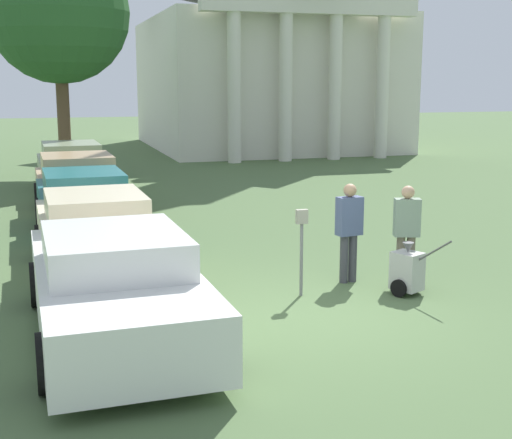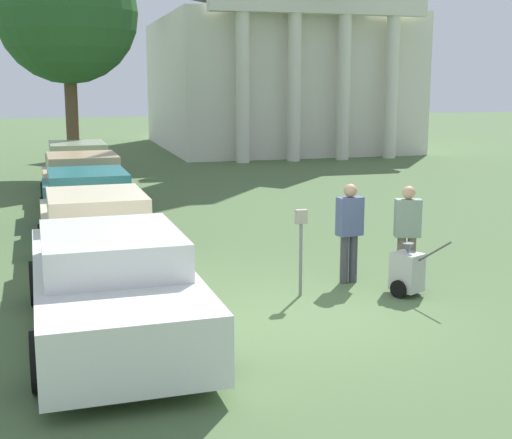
# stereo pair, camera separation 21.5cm
# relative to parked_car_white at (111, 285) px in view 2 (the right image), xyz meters

# --- Properties ---
(ground_plane) EXTENTS (120.00, 120.00, 0.00)m
(ground_plane) POSITION_rel_parked_car_white_xyz_m (2.94, 0.03, -0.68)
(ground_plane) COLOR #4C663D
(parked_car_white) EXTENTS (2.20, 5.19, 1.44)m
(parked_car_white) POSITION_rel_parked_car_white_xyz_m (0.00, 0.00, 0.00)
(parked_car_white) COLOR silver
(parked_car_white) RESTS_ON ground_plane
(parked_car_cream) EXTENTS (2.07, 4.72, 1.45)m
(parked_car_cream) POSITION_rel_parked_car_white_xyz_m (-0.00, 3.21, 0.00)
(parked_car_cream) COLOR beige
(parked_car_cream) RESTS_ON ground_plane
(parked_car_teal) EXTENTS (2.07, 4.87, 1.44)m
(parked_car_teal) POSITION_rel_parked_car_white_xyz_m (-0.00, 6.42, 0.00)
(parked_car_teal) COLOR #23666B
(parked_car_teal) RESTS_ON ground_plane
(parked_car_tan) EXTENTS (2.13, 4.77, 1.54)m
(parked_car_tan) POSITION_rel_parked_car_white_xyz_m (0.00, 9.02, 0.03)
(parked_car_tan) COLOR tan
(parked_car_tan) RESTS_ON ground_plane
(parked_car_sage) EXTENTS (2.03, 5.19, 1.56)m
(parked_car_sage) POSITION_rel_parked_car_white_xyz_m (0.00, 12.42, 0.04)
(parked_car_sage) COLOR gray
(parked_car_sage) RESTS_ON ground_plane
(parking_meter) EXTENTS (0.18, 0.09, 1.38)m
(parking_meter) POSITION_rel_parked_car_white_xyz_m (2.97, 0.96, 0.28)
(parking_meter) COLOR slate
(parking_meter) RESTS_ON ground_plane
(person_worker) EXTENTS (0.45, 0.28, 1.67)m
(person_worker) POSITION_rel_parked_car_white_xyz_m (4.00, 1.46, 0.27)
(person_worker) COLOR #3F3F47
(person_worker) RESTS_ON ground_plane
(person_supervisor) EXTENTS (0.47, 0.33, 1.64)m
(person_supervisor) POSITION_rel_parked_car_white_xyz_m (4.90, 1.16, 0.25)
(person_supervisor) COLOR #665B4C
(person_supervisor) RESTS_ON ground_plane
(equipment_cart) EXTENTS (0.62, 0.97, 1.00)m
(equipment_cart) POSITION_rel_parked_car_white_xyz_m (4.59, 0.53, -0.29)
(equipment_cart) COLOR #B2B2AD
(equipment_cart) RESTS_ON ground_plane
(church) EXTENTS (11.31, 13.57, 21.51)m
(church) POSITION_rel_parked_car_white_xyz_m (10.17, 25.79, 5.01)
(church) COLOR silver
(church) RESTS_ON ground_plane
(shade_tree) EXTENTS (4.88, 4.88, 8.09)m
(shade_tree) POSITION_rel_parked_car_white_xyz_m (0.00, 16.98, 4.95)
(shade_tree) COLOR brown
(shade_tree) RESTS_ON ground_plane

